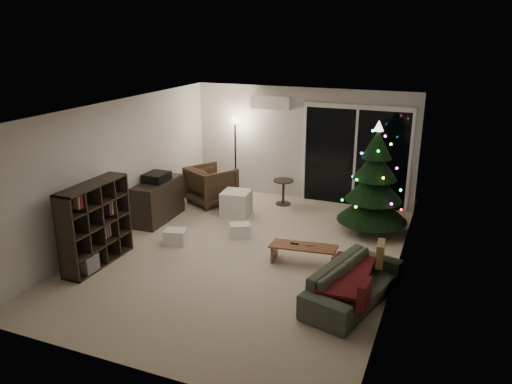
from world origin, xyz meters
TOP-DOWN VIEW (x-y plane):
  - room at (0.46, 1.49)m, footprint 6.50×7.51m
  - bookshelf at (-2.25, -1.22)m, footprint 0.90×1.40m
  - media_cabinet at (-2.25, 0.85)m, footprint 0.54×1.32m
  - stereo at (-2.25, 0.85)m, footprint 0.41×0.49m
  - armchair at (-1.72, 2.16)m, footprint 1.22×1.23m
  - ottoman at (-0.92, 1.71)m, footprint 0.62×0.62m
  - cardboard_box_a at (-1.32, -0.07)m, footprint 0.45×0.38m
  - cardboard_box_b at (-0.37, 0.66)m, footprint 0.46×0.42m
  - side_table at (-0.22, 2.68)m, footprint 0.52×0.52m
  - floor_lamp at (-1.47, 2.91)m, footprint 0.28×0.28m
  - sofa at (2.05, -0.82)m, footprint 1.20×1.99m
  - sofa_throw at (1.95, -0.82)m, footprint 0.58×1.35m
  - cushion_a at (2.30, -0.17)m, footprint 0.14×0.37m
  - cushion_b at (2.30, -1.47)m, footprint 0.13×0.37m
  - coffee_table at (1.05, 0.01)m, footprint 1.11×0.51m
  - remote_a at (0.90, 0.01)m, footprint 0.13×0.04m
  - remote_b at (1.15, 0.06)m, footprint 0.13×0.08m
  - christmas_tree at (1.84, 1.84)m, footprint 1.48×1.48m

SIDE VIEW (x-z plane):
  - cardboard_box_b at x=-0.37m, z-range 0.00..0.26m
  - cardboard_box_a at x=-1.32m, z-range 0.00..0.27m
  - coffee_table at x=1.05m, z-range 0.00..0.34m
  - ottoman at x=-0.92m, z-range 0.00..0.50m
  - sofa at x=2.05m, z-range 0.00..0.55m
  - side_table at x=-0.22m, z-range 0.00..0.56m
  - remote_a at x=0.90m, z-range 0.34..0.36m
  - remote_b at x=1.15m, z-range 0.34..0.36m
  - sofa_throw at x=1.95m, z-range 0.37..0.42m
  - media_cabinet at x=-2.25m, z-range 0.00..0.81m
  - armchair at x=-1.72m, z-range 0.00..0.83m
  - cushion_a at x=2.30m, z-range 0.31..0.67m
  - cushion_b at x=2.30m, z-range 0.31..0.67m
  - bookshelf at x=-2.25m, z-range 0.00..1.38m
  - floor_lamp at x=-1.47m, z-range 0.00..1.77m
  - stereo at x=-2.25m, z-range 0.81..0.99m
  - room at x=0.46m, z-range -0.28..2.32m
  - christmas_tree at x=1.84m, z-range 0.00..2.13m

